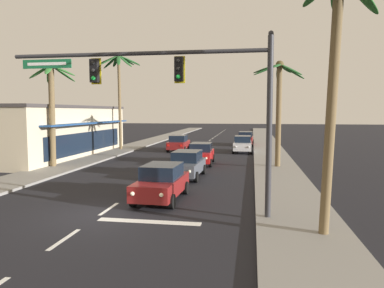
# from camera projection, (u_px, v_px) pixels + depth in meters

# --- Properties ---
(ground_plane) EXTENTS (220.00, 220.00, 0.00)m
(ground_plane) POSITION_uv_depth(u_px,v_px,m) (101.00, 215.00, 14.72)
(ground_plane) COLOR black
(sidewalk_right) EXTENTS (3.20, 110.00, 0.14)m
(sidewalk_right) POSITION_uv_depth(u_px,v_px,m) (272.00, 157.00, 33.10)
(sidewalk_right) COLOR gray
(sidewalk_right) RESTS_ON ground
(sidewalk_left) EXTENTS (3.20, 110.00, 0.14)m
(sidewalk_left) POSITION_uv_depth(u_px,v_px,m) (109.00, 153.00, 35.64)
(sidewalk_left) COLOR gray
(sidewalk_left) RESTS_ON ground
(lane_markings) EXTENTS (4.28, 88.85, 0.01)m
(lane_markings) POSITION_uv_depth(u_px,v_px,m) (193.00, 155.00, 34.87)
(lane_markings) COLOR silver
(lane_markings) RESTS_ON ground
(traffic_signal_mast) EXTENTS (10.46, 0.41, 7.13)m
(traffic_signal_mast) POSITION_uv_depth(u_px,v_px,m) (183.00, 87.00, 14.04)
(traffic_signal_mast) COLOR #2D2D33
(traffic_signal_mast) RESTS_ON ground
(sedan_lead_at_stop_bar) EXTENTS (2.06, 4.49, 1.68)m
(sedan_lead_at_stop_bar) POSITION_uv_depth(u_px,v_px,m) (162.00, 182.00, 17.11)
(sedan_lead_at_stop_bar) COLOR maroon
(sedan_lead_at_stop_bar) RESTS_ON ground
(sedan_third_in_queue) EXTENTS (2.04, 4.49, 1.68)m
(sedan_third_in_queue) POSITION_uv_depth(u_px,v_px,m) (187.00, 164.00, 22.92)
(sedan_third_in_queue) COLOR #4C515B
(sedan_third_in_queue) RESTS_ON ground
(sedan_fifth_in_queue) EXTENTS (2.05, 4.49, 1.68)m
(sedan_fifth_in_queue) POSITION_uv_depth(u_px,v_px,m) (201.00, 153.00, 28.74)
(sedan_fifth_in_queue) COLOR red
(sedan_fifth_in_queue) RESTS_ON ground
(sedan_oncoming_far) EXTENTS (2.00, 4.47, 1.68)m
(sedan_oncoming_far) POSITION_uv_depth(u_px,v_px,m) (179.00, 143.00, 38.27)
(sedan_oncoming_far) COLOR maroon
(sedan_oncoming_far) RESTS_ON ground
(sedan_parked_nearest_kerb) EXTENTS (1.96, 4.45, 1.68)m
(sedan_parked_nearest_kerb) POSITION_uv_depth(u_px,v_px,m) (243.00, 144.00, 37.06)
(sedan_parked_nearest_kerb) COLOR silver
(sedan_parked_nearest_kerb) RESTS_ON ground
(sedan_parked_mid_kerb) EXTENTS (2.02, 4.48, 1.68)m
(sedan_parked_mid_kerb) POSITION_uv_depth(u_px,v_px,m) (246.00, 138.00, 44.73)
(sedan_parked_mid_kerb) COLOR maroon
(sedan_parked_mid_kerb) RESTS_ON ground
(palm_left_second) EXTENTS (3.93, 3.47, 7.75)m
(palm_left_second) POSITION_uv_depth(u_px,v_px,m) (51.00, 98.00, 26.44)
(palm_left_second) COLOR brown
(palm_left_second) RESTS_ON ground
(palm_left_third) EXTENTS (4.69, 4.51, 10.28)m
(palm_left_third) POSITION_uv_depth(u_px,v_px,m) (119.00, 77.00, 38.35)
(palm_left_third) COLOR brown
(palm_left_third) RESTS_ON ground
(palm_right_nearest) EXTENTS (4.04, 3.95, 8.85)m
(palm_right_nearest) POSITION_uv_depth(u_px,v_px,m) (336.00, 33.00, 11.43)
(palm_right_nearest) COLOR brown
(palm_right_nearest) RESTS_ON ground
(palm_right_second) EXTENTS (3.82, 3.93, 7.81)m
(palm_right_second) POSITION_uv_depth(u_px,v_px,m) (279.00, 94.00, 26.38)
(palm_right_second) COLOR brown
(palm_right_second) RESTS_ON ground
(storefront_strip_left) EXTENTS (8.24, 18.38, 4.70)m
(storefront_strip_left) POSITION_uv_depth(u_px,v_px,m) (52.00, 131.00, 33.81)
(storefront_strip_left) COLOR beige
(storefront_strip_left) RESTS_ON ground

